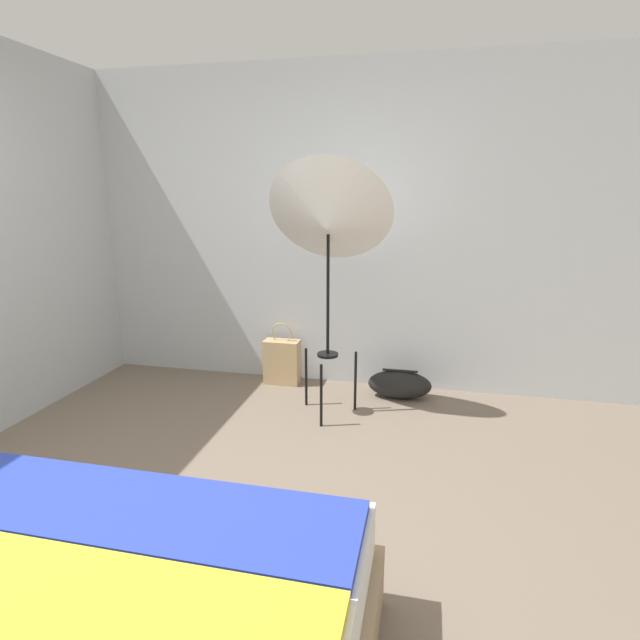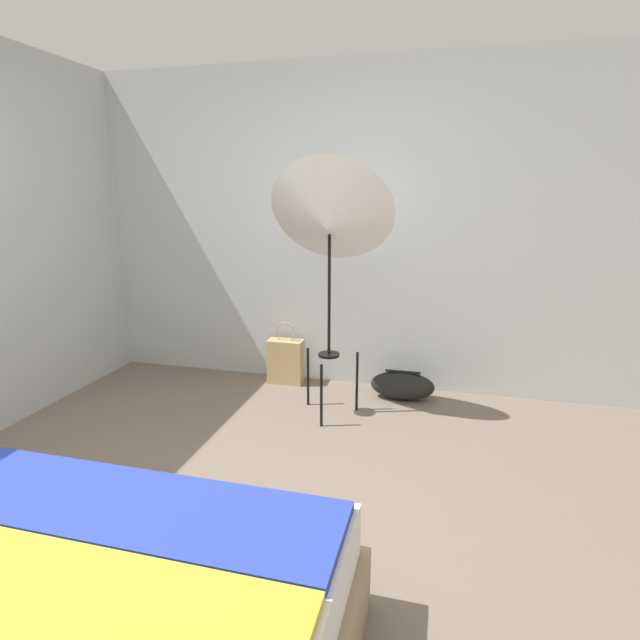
# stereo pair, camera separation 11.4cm
# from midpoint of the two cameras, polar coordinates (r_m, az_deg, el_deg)

# --- Properties ---
(ground_plane) EXTENTS (14.00, 14.00, 0.00)m
(ground_plane) POSITION_cam_midpoint_polar(r_m,az_deg,el_deg) (2.54, -20.47, -25.74)
(ground_plane) COLOR #756656
(wall_back) EXTENTS (8.00, 0.05, 2.60)m
(wall_back) POSITION_cam_midpoint_polar(r_m,az_deg,el_deg) (4.24, -2.36, 10.26)
(wall_back) COLOR #B7BCC1
(wall_back) RESTS_ON ground_plane
(photo_umbrella) EXTENTS (0.87, 0.67, 1.84)m
(photo_umbrella) POSITION_cam_midpoint_polar(r_m,az_deg,el_deg) (3.45, 2.06, 11.25)
(photo_umbrella) COLOR black
(photo_umbrella) RESTS_ON ground_plane
(tote_bag) EXTENTS (0.30, 0.15, 0.54)m
(tote_bag) POSITION_cam_midpoint_polar(r_m,az_deg,el_deg) (4.31, -3.19, -4.69)
(tote_bag) COLOR tan
(tote_bag) RESTS_ON ground_plane
(duffel_bag) EXTENTS (0.50, 0.23, 0.23)m
(duffel_bag) POSITION_cam_midpoint_polar(r_m,az_deg,el_deg) (4.06, 10.19, -7.39)
(duffel_bag) COLOR black
(duffel_bag) RESTS_ON ground_plane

